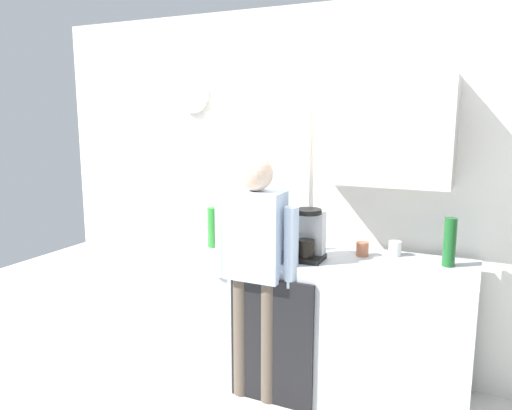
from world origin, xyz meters
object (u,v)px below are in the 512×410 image
object	(u,v)px
cup_white_mug	(395,248)
dish_soap	(310,239)
bottle_green_wine	(450,242)
mixing_bowl	(245,246)
bottle_clear_soda	(214,227)
bottle_dark_sauce	(276,232)
coffee_maker	(309,237)
person_at_sink	(256,259)
cup_terracotta_mug	(362,249)

from	to	relation	value
cup_white_mug	dish_soap	bearing A→B (deg)	-168.44
bottle_green_wine	mixing_bowl	world-z (taller)	bottle_green_wine
bottle_clear_soda	mixing_bowl	xyz separation A→B (m)	(0.26, -0.03, -0.10)
bottle_dark_sauce	bottle_clear_soda	distance (m)	0.44
bottle_dark_sauce	mixing_bowl	xyz separation A→B (m)	(-0.12, -0.26, -0.05)
bottle_dark_sauce	cup_white_mug	distance (m)	0.82
coffee_maker	cup_white_mug	bearing A→B (deg)	33.51
bottle_dark_sauce	cup_white_mug	world-z (taller)	bottle_dark_sauce
bottle_clear_soda	person_at_sink	bearing A→B (deg)	-24.44
bottle_green_wine	dish_soap	world-z (taller)	bottle_green_wine
bottle_green_wine	bottle_dark_sauce	xyz separation A→B (m)	(-1.15, 0.02, -0.06)
coffee_maker	bottle_dark_sauce	xyz separation A→B (m)	(-0.33, 0.24, -0.06)
bottle_dark_sauce	cup_white_mug	xyz separation A→B (m)	(0.81, 0.08, -0.04)
bottle_dark_sauce	bottle_clear_soda	world-z (taller)	bottle_clear_soda
bottle_green_wine	bottle_clear_soda	bearing A→B (deg)	-171.92
cup_white_mug	bottle_dark_sauce	bearing A→B (deg)	-174.26
cup_white_mug	dish_soap	world-z (taller)	dish_soap
bottle_dark_sauce	bottle_clear_soda	size ratio (longest dim) A/B	0.64
bottle_clear_soda	cup_terracotta_mug	world-z (taller)	bottle_clear_soda
coffee_maker	bottle_clear_soda	xyz separation A→B (m)	(-0.70, 0.01, -0.01)
cup_white_mug	mixing_bowl	bearing A→B (deg)	-159.86
mixing_bowl	person_at_sink	world-z (taller)	person_at_sink
coffee_maker	bottle_clear_soda	world-z (taller)	coffee_maker
person_at_sink	mixing_bowl	bearing A→B (deg)	139.59
bottle_green_wine	person_at_sink	bearing A→B (deg)	-160.13
coffee_maker	cup_white_mug	size ratio (longest dim) A/B	3.47
cup_terracotta_mug	person_at_sink	xyz separation A→B (m)	(-0.58, -0.40, -0.03)
cup_terracotta_mug	dish_soap	size ratio (longest dim) A/B	0.51
coffee_maker	person_at_sink	bearing A→B (deg)	-148.49
bottle_clear_soda	cup_terracotta_mug	bearing A→B (deg)	12.06
cup_white_mug	mixing_bowl	size ratio (longest dim) A/B	0.43
bottle_dark_sauce	mixing_bowl	bearing A→B (deg)	-114.00
coffee_maker	cup_terracotta_mug	bearing A→B (deg)	36.83
bottle_green_wine	dish_soap	bearing A→B (deg)	-179.07
bottle_green_wine	cup_white_mug	bearing A→B (deg)	163.91
cup_terracotta_mug	cup_white_mug	bearing A→B (deg)	27.87
cup_white_mug	mixing_bowl	xyz separation A→B (m)	(-0.93, -0.34, -0.01)
cup_white_mug	cup_terracotta_mug	world-z (taller)	cup_white_mug
coffee_maker	bottle_green_wine	size ratio (longest dim) A/B	1.10
cup_terracotta_mug	person_at_sink	size ratio (longest dim) A/B	0.06
bottle_green_wine	bottle_dark_sauce	distance (m)	1.15
cup_terracotta_mug	person_at_sink	distance (m)	0.71
coffee_maker	cup_terracotta_mug	size ratio (longest dim) A/B	3.59
bottle_dark_sauce	mixing_bowl	size ratio (longest dim) A/B	0.82
cup_white_mug	dish_soap	xyz separation A→B (m)	(-0.54, -0.11, 0.03)
mixing_bowl	coffee_maker	bearing A→B (deg)	2.61
cup_white_mug	cup_terracotta_mug	bearing A→B (deg)	-152.13
person_at_sink	bottle_green_wine	bearing A→B (deg)	25.41
bottle_dark_sauce	cup_white_mug	size ratio (longest dim) A/B	1.89
dish_soap	person_at_sink	world-z (taller)	person_at_sink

